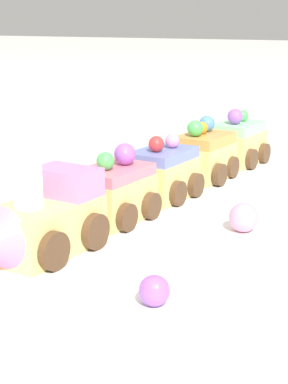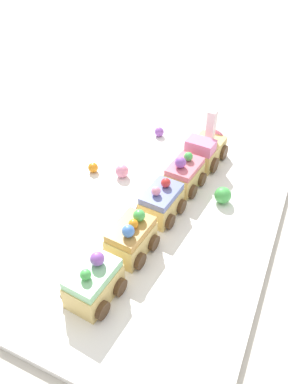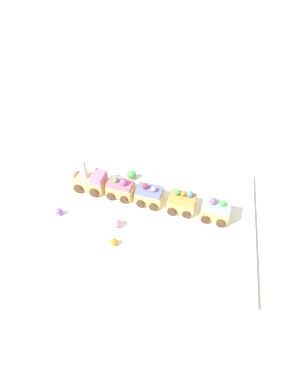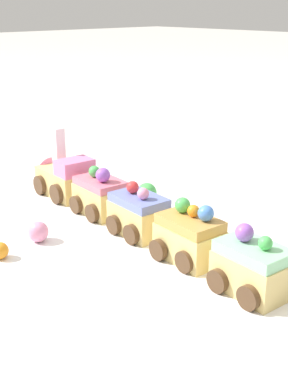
% 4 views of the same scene
% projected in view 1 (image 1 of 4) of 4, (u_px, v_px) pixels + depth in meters
% --- Properties ---
extents(ground_plane, '(10.00, 10.00, 0.00)m').
position_uv_depth(ground_plane, '(187.00, 218.00, 0.67)').
color(ground_plane, beige).
extents(display_board, '(0.67, 0.47, 0.01)m').
position_uv_depth(display_board, '(187.00, 213.00, 0.67)').
color(display_board, white).
rests_on(display_board, ground_plane).
extents(cake_train_locomotive, '(0.13, 0.08, 0.11)m').
position_uv_depth(cake_train_locomotive, '(37.00, 223.00, 0.52)').
color(cake_train_locomotive, '#E5C675').
rests_on(cake_train_locomotive, display_board).
extents(cake_car_strawberry, '(0.08, 0.07, 0.07)m').
position_uv_depth(cake_car_strawberry, '(114.00, 193.00, 0.61)').
color(cake_car_strawberry, '#E5C675').
rests_on(cake_car_strawberry, display_board).
extents(cake_car_blueberry, '(0.08, 0.07, 0.07)m').
position_uv_depth(cake_car_blueberry, '(163.00, 174.00, 0.69)').
color(cake_car_blueberry, '#E5C675').
rests_on(cake_car_blueberry, display_board).
extents(cake_car_caramel, '(0.08, 0.07, 0.07)m').
position_uv_depth(cake_car_caramel, '(204.00, 156.00, 0.77)').
color(cake_car_caramel, '#E5C675').
rests_on(cake_car_caramel, display_board).
extents(cake_car_mint, '(0.08, 0.07, 0.08)m').
position_uv_depth(cake_car_mint, '(238.00, 143.00, 0.85)').
color(cake_car_mint, '#E5C675').
rests_on(cake_car_mint, display_board).
extents(gumball_green, '(0.03, 0.03, 0.03)m').
position_uv_depth(gumball_green, '(52.00, 191.00, 0.66)').
color(gumball_green, '#4CBC56').
rests_on(gumball_green, display_board).
extents(gumball_purple, '(0.02, 0.02, 0.02)m').
position_uv_depth(gumball_purple, '(154.00, 291.00, 0.44)').
color(gumball_purple, '#9956C6').
rests_on(gumball_purple, display_board).
extents(gumball_pink, '(0.03, 0.03, 0.03)m').
position_uv_depth(gumball_pink, '(244.00, 217.00, 0.58)').
color(gumball_pink, pink).
rests_on(gumball_pink, display_board).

